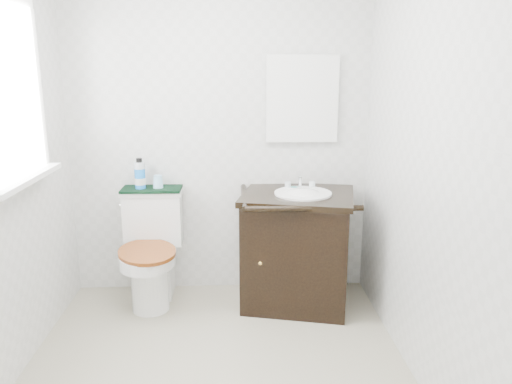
{
  "coord_description": "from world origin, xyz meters",
  "views": [
    {
      "loc": [
        0.12,
        -2.45,
        1.67
      ],
      "look_at": [
        0.25,
        0.75,
        0.87
      ],
      "focal_mm": 35.0,
      "sensor_mm": 36.0,
      "label": 1
    }
  ],
  "objects": [
    {
      "name": "trash_bin",
      "position": [
        0.34,
        1.1,
        0.15
      ],
      "size": [
        0.24,
        0.21,
        0.29
      ],
      "color": "silver",
      "rests_on": "floor"
    },
    {
      "name": "wall_back",
      "position": [
        0.0,
        1.2,
        1.2
      ],
      "size": [
        2.4,
        0.0,
        2.4
      ],
      "primitive_type": "plane",
      "rotation": [
        1.57,
        0.0,
        0.0
      ],
      "color": "silver",
      "rests_on": "ground"
    },
    {
      "name": "vanity",
      "position": [
        0.55,
        0.9,
        0.43
      ],
      "size": [
        0.88,
        0.8,
        0.92
      ],
      "color": "black",
      "rests_on": "floor"
    },
    {
      "name": "toilet",
      "position": [
        -0.49,
        0.97,
        0.35
      ],
      "size": [
        0.49,
        0.68,
        0.81
      ],
      "color": "white",
      "rests_on": "floor"
    },
    {
      "name": "soap_bar",
      "position": [
        0.54,
        1.03,
        0.83
      ],
      "size": [
        0.07,
        0.05,
        0.02
      ],
      "primitive_type": "ellipsoid",
      "color": "#177272",
      "rests_on": "vanity"
    },
    {
      "name": "mirror",
      "position": [
        0.6,
        1.18,
        1.45
      ],
      "size": [
        0.5,
        0.02,
        0.6
      ],
      "primitive_type": "cube",
      "color": "silver",
      "rests_on": "wall_back"
    },
    {
      "name": "wall_front",
      "position": [
        0.0,
        -1.2,
        1.2
      ],
      "size": [
        2.4,
        0.0,
        2.4
      ],
      "primitive_type": "plane",
      "rotation": [
        -1.57,
        0.0,
        0.0
      ],
      "color": "silver",
      "rests_on": "ground"
    },
    {
      "name": "window",
      "position": [
        -1.07,
        0.25,
        1.55
      ],
      "size": [
        0.02,
        0.7,
        0.9
      ],
      "primitive_type": "cube",
      "color": "white",
      "rests_on": "wall_left"
    },
    {
      "name": "mouthwash_bottle",
      "position": [
        -0.57,
        1.08,
        0.92
      ],
      "size": [
        0.08,
        0.08,
        0.22
      ],
      "color": "blue",
      "rests_on": "towel"
    },
    {
      "name": "floor",
      "position": [
        0.0,
        0.0,
        0.0
      ],
      "size": [
        2.4,
        2.4,
        0.0
      ],
      "primitive_type": "plane",
      "color": "#A7A187",
      "rests_on": "ground"
    },
    {
      "name": "cup",
      "position": [
        -0.44,
        1.09,
        0.87
      ],
      "size": [
        0.07,
        0.07,
        0.09
      ],
      "primitive_type": "cone",
      "color": "#91CCED",
      "rests_on": "towel"
    },
    {
      "name": "towel",
      "position": [
        -0.49,
        1.09,
        0.81
      ],
      "size": [
        0.43,
        0.22,
        0.02
      ],
      "primitive_type": "cube",
      "color": "black",
      "rests_on": "toilet"
    },
    {
      "name": "wall_right",
      "position": [
        1.1,
        0.0,
        1.2
      ],
      "size": [
        0.0,
        2.4,
        2.4
      ],
      "primitive_type": "plane",
      "rotation": [
        1.57,
        0.0,
        -1.57
      ],
      "color": "silver",
      "rests_on": "ground"
    }
  ]
}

